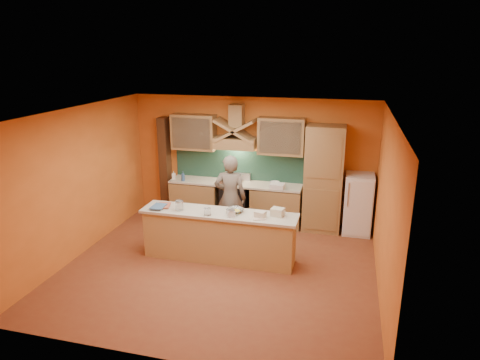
% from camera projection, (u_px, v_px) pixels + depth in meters
% --- Properties ---
extents(floor, '(5.50, 5.00, 0.01)m').
position_uv_depth(floor, '(220.00, 267.00, 7.78)').
color(floor, brown).
rests_on(floor, ground).
extents(ceiling, '(5.50, 5.00, 0.01)m').
position_uv_depth(ceiling, '(217.00, 113.00, 6.96)').
color(ceiling, white).
rests_on(ceiling, wall_back).
extents(wall_back, '(5.50, 0.02, 2.80)m').
position_uv_depth(wall_back, '(251.00, 159.00, 9.68)').
color(wall_back, orange).
rests_on(wall_back, floor).
extents(wall_front, '(5.50, 0.02, 2.80)m').
position_uv_depth(wall_front, '(156.00, 261.00, 5.06)').
color(wall_front, orange).
rests_on(wall_front, floor).
extents(wall_left, '(0.02, 5.00, 2.80)m').
position_uv_depth(wall_left, '(79.00, 182.00, 8.02)').
color(wall_left, orange).
rests_on(wall_left, floor).
extents(wall_right, '(0.02, 5.00, 2.80)m').
position_uv_depth(wall_right, '(386.00, 208.00, 6.71)').
color(wall_right, orange).
rests_on(wall_right, floor).
extents(base_cabinet_left, '(1.10, 0.60, 0.86)m').
position_uv_depth(base_cabinet_left, '(196.00, 199.00, 9.99)').
color(base_cabinet_left, '#A07949').
rests_on(base_cabinet_left, floor).
extents(base_cabinet_right, '(1.10, 0.60, 0.86)m').
position_uv_depth(base_cabinet_right, '(276.00, 207.00, 9.54)').
color(base_cabinet_right, '#A07949').
rests_on(base_cabinet_right, floor).
extents(counter_top, '(3.00, 0.62, 0.04)m').
position_uv_depth(counter_top, '(235.00, 183.00, 9.62)').
color(counter_top, beige).
rests_on(counter_top, base_cabinet_left).
extents(stove, '(0.60, 0.58, 0.90)m').
position_uv_depth(stove, '(235.00, 202.00, 9.76)').
color(stove, black).
rests_on(stove, floor).
extents(backsplash, '(3.00, 0.03, 0.70)m').
position_uv_depth(backsplash, '(238.00, 165.00, 9.79)').
color(backsplash, '#1B3C30').
rests_on(backsplash, wall_back).
extents(range_hood, '(0.92, 0.50, 0.24)m').
position_uv_depth(range_hood, '(236.00, 143.00, 9.40)').
color(range_hood, '#A07949').
rests_on(range_hood, wall_back).
extents(hood_chimney, '(0.30, 0.30, 0.50)m').
position_uv_depth(hood_chimney, '(237.00, 116.00, 9.32)').
color(hood_chimney, '#A07949').
rests_on(hood_chimney, wall_back).
extents(upper_cabinet_left, '(1.00, 0.35, 0.80)m').
position_uv_depth(upper_cabinet_left, '(194.00, 132.00, 9.66)').
color(upper_cabinet_left, '#A07949').
rests_on(upper_cabinet_left, wall_back).
extents(upper_cabinet_right, '(1.00, 0.35, 0.80)m').
position_uv_depth(upper_cabinet_right, '(281.00, 136.00, 9.18)').
color(upper_cabinet_right, '#A07949').
rests_on(upper_cabinet_right, wall_back).
extents(pantry_column, '(0.80, 0.60, 2.30)m').
position_uv_depth(pantry_column, '(324.00, 179.00, 9.09)').
color(pantry_column, '#A07949').
rests_on(pantry_column, floor).
extents(fridge, '(0.58, 0.60, 1.30)m').
position_uv_depth(fridge, '(358.00, 204.00, 9.06)').
color(fridge, white).
rests_on(fridge, floor).
extents(trim_column_left, '(0.20, 0.30, 2.30)m').
position_uv_depth(trim_column_left, '(165.00, 166.00, 10.11)').
color(trim_column_left, '#472816').
rests_on(trim_column_left, floor).
extents(island_body, '(2.80, 0.55, 0.88)m').
position_uv_depth(island_body, '(219.00, 237.00, 7.95)').
color(island_body, tan).
rests_on(island_body, floor).
extents(island_top, '(2.90, 0.62, 0.05)m').
position_uv_depth(island_top, '(219.00, 213.00, 7.81)').
color(island_top, beige).
rests_on(island_top, island_body).
extents(person, '(0.70, 0.51, 1.79)m').
position_uv_depth(person, '(230.00, 198.00, 8.70)').
color(person, '#70665B').
rests_on(person, floor).
extents(pot_large, '(0.35, 0.35, 0.18)m').
position_uv_depth(pot_large, '(224.00, 181.00, 9.52)').
color(pot_large, silver).
rests_on(pot_large, stove).
extents(pot_small, '(0.24, 0.24, 0.15)m').
position_uv_depth(pot_small, '(238.00, 179.00, 9.65)').
color(pot_small, silver).
rests_on(pot_small, stove).
extents(soap_bottle_a, '(0.11, 0.11, 0.18)m').
position_uv_depth(soap_bottle_a, '(174.00, 175.00, 9.87)').
color(soap_bottle_a, white).
rests_on(soap_bottle_a, counter_top).
extents(soap_bottle_b, '(0.12, 0.12, 0.23)m').
position_uv_depth(soap_bottle_b, '(183.00, 176.00, 9.69)').
color(soap_bottle_b, '#305285').
rests_on(soap_bottle_b, counter_top).
extents(bowl_back, '(0.28, 0.28, 0.07)m').
position_uv_depth(bowl_back, '(275.00, 183.00, 9.45)').
color(bowl_back, white).
rests_on(bowl_back, counter_top).
extents(dish_rack, '(0.32, 0.26, 0.11)m').
position_uv_depth(dish_rack, '(277.00, 186.00, 9.19)').
color(dish_rack, white).
rests_on(dish_rack, counter_top).
extents(book_lower, '(0.31, 0.37, 0.03)m').
position_uv_depth(book_lower, '(158.00, 206.00, 8.08)').
color(book_lower, '#B45740').
rests_on(book_lower, island_top).
extents(book_upper, '(0.24, 0.33, 0.02)m').
position_uv_depth(book_upper, '(153.00, 206.00, 8.01)').
color(book_upper, '#41648F').
rests_on(book_upper, island_top).
extents(jar_large, '(0.16, 0.16, 0.18)m').
position_uv_depth(jar_large, '(179.00, 206.00, 7.87)').
color(jar_large, silver).
rests_on(jar_large, island_top).
extents(jar_small, '(0.16, 0.16, 0.13)m').
position_uv_depth(jar_small, '(208.00, 212.00, 7.65)').
color(jar_small, white).
rests_on(jar_small, island_top).
extents(kitchen_scale, '(0.17, 0.17, 0.11)m').
position_uv_depth(kitchen_scale, '(231.00, 214.00, 7.58)').
color(kitchen_scale, silver).
rests_on(kitchen_scale, island_top).
extents(mixing_bowl, '(0.38, 0.38, 0.07)m').
position_uv_depth(mixing_bowl, '(235.00, 211.00, 7.78)').
color(mixing_bowl, white).
rests_on(mixing_bowl, island_top).
extents(cloth, '(0.26, 0.23, 0.01)m').
position_uv_depth(cloth, '(259.00, 218.00, 7.50)').
color(cloth, beige).
rests_on(cloth, island_top).
extents(grocery_bag_a, '(0.25, 0.22, 0.14)m').
position_uv_depth(grocery_bag_a, '(278.00, 212.00, 7.61)').
color(grocery_bag_a, beige).
rests_on(grocery_bag_a, island_top).
extents(grocery_bag_b, '(0.22, 0.19, 0.11)m').
position_uv_depth(grocery_bag_b, '(260.00, 214.00, 7.54)').
color(grocery_bag_b, beige).
rests_on(grocery_bag_b, island_top).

